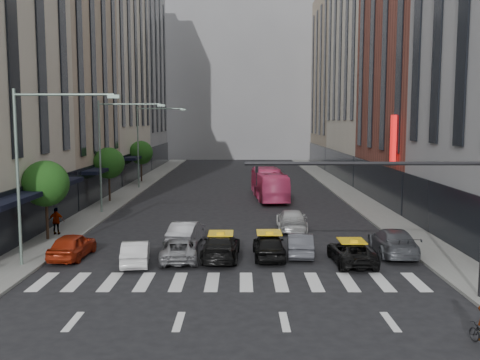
{
  "coord_description": "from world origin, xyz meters",
  "views": [
    {
      "loc": [
        0.34,
        -22.95,
        7.57
      ],
      "look_at": [
        0.3,
        8.96,
        4.0
      ],
      "focal_mm": 40.0,
      "sensor_mm": 36.0,
      "label": 1
    }
  ],
  "objects_px": {
    "car_red": "(72,246)",
    "taxi_center": "(269,246)",
    "streetlamp_mid": "(112,141)",
    "pedestrian_far": "(56,221)",
    "streetlamp_far": "(146,136)",
    "bus": "(269,184)",
    "streetlamp_near": "(35,153)",
    "car_white_front": "(136,252)",
    "taxi_left": "(221,246)"
  },
  "relations": [
    {
      "from": "streetlamp_far",
      "to": "car_red",
      "type": "relative_size",
      "value": 2.18
    },
    {
      "from": "streetlamp_near",
      "to": "taxi_left",
      "type": "xyz_separation_m",
      "value": [
        9.3,
        1.69,
        -5.2
      ]
    },
    {
      "from": "streetlamp_near",
      "to": "streetlamp_mid",
      "type": "height_order",
      "value": "same"
    },
    {
      "from": "taxi_center",
      "to": "streetlamp_near",
      "type": "bearing_deg",
      "value": 7.66
    },
    {
      "from": "taxi_left",
      "to": "taxi_center",
      "type": "distance_m",
      "value": 2.65
    },
    {
      "from": "taxi_left",
      "to": "bus",
      "type": "bearing_deg",
      "value": -97.69
    },
    {
      "from": "streetlamp_far",
      "to": "pedestrian_far",
      "type": "bearing_deg",
      "value": -93.81
    },
    {
      "from": "taxi_left",
      "to": "streetlamp_mid",
      "type": "bearing_deg",
      "value": -54.91
    },
    {
      "from": "streetlamp_near",
      "to": "pedestrian_far",
      "type": "distance_m",
      "value": 8.96
    },
    {
      "from": "streetlamp_near",
      "to": "taxi_center",
      "type": "bearing_deg",
      "value": 8.74
    },
    {
      "from": "streetlamp_mid",
      "to": "pedestrian_far",
      "type": "xyz_separation_m",
      "value": [
        -1.64,
        -8.66,
        -4.87
      ]
    },
    {
      "from": "car_red",
      "to": "bus",
      "type": "height_order",
      "value": "bus"
    },
    {
      "from": "streetlamp_far",
      "to": "car_white_front",
      "type": "xyz_separation_m",
      "value": [
        4.84,
        -31.4,
        -5.26
      ]
    },
    {
      "from": "streetlamp_near",
      "to": "car_red",
      "type": "height_order",
      "value": "streetlamp_near"
    },
    {
      "from": "bus",
      "to": "car_red",
      "type": "bearing_deg",
      "value": 57.06
    },
    {
      "from": "car_red",
      "to": "car_white_front",
      "type": "distance_m",
      "value": 3.96
    },
    {
      "from": "taxi_left",
      "to": "car_white_front",
      "type": "bearing_deg",
      "value": 15.87
    },
    {
      "from": "taxi_left",
      "to": "bus",
      "type": "xyz_separation_m",
      "value": [
        3.82,
        22.23,
        0.75
      ]
    },
    {
      "from": "pedestrian_far",
      "to": "car_white_front",
      "type": "bearing_deg",
      "value": 133.85
    },
    {
      "from": "streetlamp_mid",
      "to": "streetlamp_far",
      "type": "relative_size",
      "value": 1.0
    },
    {
      "from": "streetlamp_mid",
      "to": "taxi_left",
      "type": "bearing_deg",
      "value": -56.98
    },
    {
      "from": "car_white_front",
      "to": "taxi_center",
      "type": "xyz_separation_m",
      "value": [
        7.1,
        1.24,
        0.07
      ]
    },
    {
      "from": "streetlamp_near",
      "to": "taxi_center",
      "type": "height_order",
      "value": "streetlamp_near"
    },
    {
      "from": "car_white_front",
      "to": "taxi_center",
      "type": "relative_size",
      "value": 0.93
    },
    {
      "from": "car_white_front",
      "to": "taxi_center",
      "type": "distance_m",
      "value": 7.21
    },
    {
      "from": "streetlamp_near",
      "to": "car_white_front",
      "type": "relative_size",
      "value": 2.31
    },
    {
      "from": "streetlamp_near",
      "to": "taxi_center",
      "type": "distance_m",
      "value": 13.15
    },
    {
      "from": "car_red",
      "to": "streetlamp_far",
      "type": "bearing_deg",
      "value": -84.69
    },
    {
      "from": "bus",
      "to": "streetlamp_near",
      "type": "bearing_deg",
      "value": 56.94
    },
    {
      "from": "streetlamp_near",
      "to": "bus",
      "type": "distance_m",
      "value": 27.64
    },
    {
      "from": "streetlamp_far",
      "to": "car_red",
      "type": "distance_m",
      "value": 30.58
    },
    {
      "from": "streetlamp_far",
      "to": "taxi_center",
      "type": "xyz_separation_m",
      "value": [
        11.94,
        -30.16,
        -5.19
      ]
    },
    {
      "from": "pedestrian_far",
      "to": "car_red",
      "type": "bearing_deg",
      "value": 116.61
    },
    {
      "from": "streetlamp_mid",
      "to": "car_white_front",
      "type": "relative_size",
      "value": 2.31
    },
    {
      "from": "streetlamp_far",
      "to": "streetlamp_mid",
      "type": "bearing_deg",
      "value": -90.0
    },
    {
      "from": "car_red",
      "to": "taxi_center",
      "type": "xyz_separation_m",
      "value": [
        10.85,
        -0.05,
        0.01
      ]
    },
    {
      "from": "streetlamp_mid",
      "to": "car_red",
      "type": "bearing_deg",
      "value": -85.56
    },
    {
      "from": "car_white_front",
      "to": "bus",
      "type": "bearing_deg",
      "value": -117.14
    },
    {
      "from": "streetlamp_near",
      "to": "car_white_front",
      "type": "distance_m",
      "value": 7.18
    },
    {
      "from": "car_red",
      "to": "bus",
      "type": "distance_m",
      "value": 25.11
    },
    {
      "from": "streetlamp_mid",
      "to": "pedestrian_far",
      "type": "relative_size",
      "value": 5.07
    },
    {
      "from": "car_white_front",
      "to": "taxi_left",
      "type": "bearing_deg",
      "value": -173.81
    },
    {
      "from": "car_red",
      "to": "car_white_front",
      "type": "xyz_separation_m",
      "value": [
        3.75,
        -1.29,
        -0.06
      ]
    },
    {
      "from": "taxi_left",
      "to": "taxi_center",
      "type": "height_order",
      "value": "taxi_center"
    },
    {
      "from": "bus",
      "to": "taxi_center",
      "type": "bearing_deg",
      "value": 82.63
    },
    {
      "from": "streetlamp_near",
      "to": "streetlamp_far",
      "type": "height_order",
      "value": "same"
    },
    {
      "from": "streetlamp_mid",
      "to": "streetlamp_near",
      "type": "bearing_deg",
      "value": -90.0
    },
    {
      "from": "streetlamp_near",
      "to": "pedestrian_far",
      "type": "height_order",
      "value": "streetlamp_near"
    },
    {
      "from": "car_red",
      "to": "taxi_left",
      "type": "xyz_separation_m",
      "value": [
        8.2,
        -0.19,
        0.0
      ]
    },
    {
      "from": "bus",
      "to": "pedestrian_far",
      "type": "distance_m",
      "value": 22.2
    }
  ]
}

